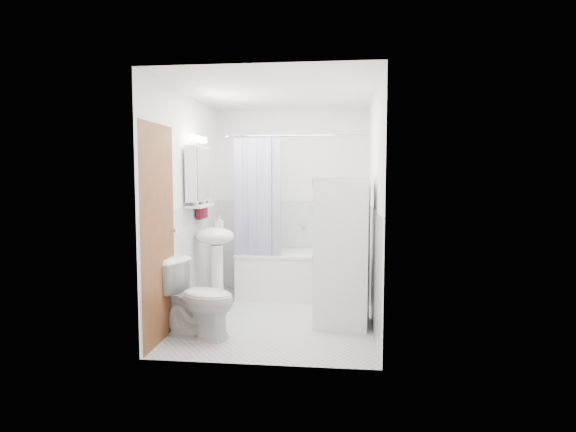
# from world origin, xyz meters

# --- Properties ---
(floor) EXTENTS (2.60, 2.60, 0.00)m
(floor) POSITION_xyz_m (0.00, 0.00, 0.00)
(floor) COLOR silver
(floor) RESTS_ON ground
(room_walls) EXTENTS (2.60, 2.60, 2.60)m
(room_walls) POSITION_xyz_m (0.00, 0.00, 1.49)
(room_walls) COLOR white
(room_walls) RESTS_ON ground
(wainscot) EXTENTS (1.98, 2.58, 2.58)m
(wainscot) POSITION_xyz_m (0.00, 0.29, 0.60)
(wainscot) COLOR white
(wainscot) RESTS_ON ground
(door) EXTENTS (0.05, 2.00, 2.00)m
(door) POSITION_xyz_m (-0.95, -0.55, 1.00)
(door) COLOR brown
(door) RESTS_ON ground
(bathtub) EXTENTS (1.49, 0.71, 0.57)m
(bathtub) POSITION_xyz_m (0.12, 0.92, 0.31)
(bathtub) COLOR white
(bathtub) RESTS_ON ground
(tub_spout) EXTENTS (0.04, 0.12, 0.04)m
(tub_spout) POSITION_xyz_m (0.32, 1.25, 0.89)
(tub_spout) COLOR silver
(tub_spout) RESTS_ON room_walls
(curtain_rod) EXTENTS (1.67, 0.02, 0.02)m
(curtain_rod) POSITION_xyz_m (0.12, 0.63, 2.00)
(curtain_rod) COLOR silver
(curtain_rod) RESTS_ON room_walls
(shower_curtain) EXTENTS (0.55, 0.02, 1.45)m
(shower_curtain) POSITION_xyz_m (-0.34, 0.63, 1.25)
(shower_curtain) COLOR #171446
(shower_curtain) RESTS_ON curtain_rod
(sink) EXTENTS (0.44, 0.37, 1.04)m
(sink) POSITION_xyz_m (-0.75, 0.24, 0.70)
(sink) COLOR white
(sink) RESTS_ON ground
(medicine_cabinet) EXTENTS (0.13, 0.50, 0.71)m
(medicine_cabinet) POSITION_xyz_m (-0.90, 0.10, 1.57)
(medicine_cabinet) COLOR white
(medicine_cabinet) RESTS_ON room_walls
(shelf) EXTENTS (0.18, 0.54, 0.02)m
(shelf) POSITION_xyz_m (-0.89, 0.10, 1.20)
(shelf) COLOR silver
(shelf) RESTS_ON room_walls
(shower_caddy) EXTENTS (0.22, 0.06, 0.02)m
(shower_caddy) POSITION_xyz_m (0.37, 1.24, 1.15)
(shower_caddy) COLOR silver
(shower_caddy) RESTS_ON room_walls
(towel) EXTENTS (0.07, 0.32, 0.77)m
(towel) POSITION_xyz_m (-0.94, 0.35, 1.43)
(towel) COLOR maroon
(towel) RESTS_ON room_walls
(washer_dryer) EXTENTS (0.59, 0.59, 1.52)m
(washer_dryer) POSITION_xyz_m (0.68, -0.15, 0.76)
(washer_dryer) COLOR white
(washer_dryer) RESTS_ON ground
(toilet) EXTENTS (0.83, 0.60, 0.73)m
(toilet) POSITION_xyz_m (-0.68, -0.67, 0.36)
(toilet) COLOR white
(toilet) RESTS_ON ground
(soap_pump) EXTENTS (0.08, 0.17, 0.08)m
(soap_pump) POSITION_xyz_m (-0.71, 0.25, 0.95)
(soap_pump) COLOR gray
(soap_pump) RESTS_ON sink
(shelf_bottle) EXTENTS (0.07, 0.18, 0.07)m
(shelf_bottle) POSITION_xyz_m (-0.89, -0.05, 1.25)
(shelf_bottle) COLOR gray
(shelf_bottle) RESTS_ON shelf
(shelf_cup) EXTENTS (0.10, 0.09, 0.10)m
(shelf_cup) POSITION_xyz_m (-0.89, 0.22, 1.26)
(shelf_cup) COLOR gray
(shelf_cup) RESTS_ON shelf
(shampoo_a) EXTENTS (0.13, 0.17, 0.13)m
(shampoo_a) POSITION_xyz_m (0.35, 1.24, 1.23)
(shampoo_a) COLOR gray
(shampoo_a) RESTS_ON shower_caddy
(shampoo_b) EXTENTS (0.08, 0.21, 0.08)m
(shampoo_b) POSITION_xyz_m (0.47, 1.24, 1.20)
(shampoo_b) COLOR navy
(shampoo_b) RESTS_ON shower_caddy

